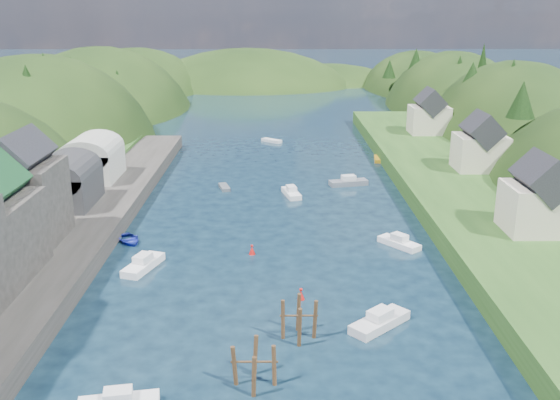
{
  "coord_description": "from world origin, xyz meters",
  "views": [
    {
      "loc": [
        -0.5,
        -39.59,
        25.07
      ],
      "look_at": [
        0.0,
        28.0,
        4.0
      ],
      "focal_mm": 40.0,
      "sensor_mm": 36.0,
      "label": 1
    }
  ],
  "objects_px": {
    "piling_cluster_far": "(299,323)",
    "channel_buoy_near": "(301,294)",
    "channel_buoy_far": "(252,250)",
    "piling_cluster_near": "(254,369)"
  },
  "relations": [
    {
      "from": "piling_cluster_near",
      "to": "channel_buoy_far",
      "type": "distance_m",
      "value": 23.75
    },
    {
      "from": "piling_cluster_near",
      "to": "channel_buoy_far",
      "type": "relative_size",
      "value": 3.24
    },
    {
      "from": "channel_buoy_near",
      "to": "channel_buoy_far",
      "type": "xyz_separation_m",
      "value": [
        -4.74,
        10.63,
        0.0
      ]
    },
    {
      "from": "piling_cluster_far",
      "to": "channel_buoy_far",
      "type": "bearing_deg",
      "value": 103.89
    },
    {
      "from": "piling_cluster_far",
      "to": "channel_buoy_near",
      "type": "height_order",
      "value": "piling_cluster_far"
    },
    {
      "from": "channel_buoy_near",
      "to": "channel_buoy_far",
      "type": "bearing_deg",
      "value": 114.04
    },
    {
      "from": "channel_buoy_far",
      "to": "piling_cluster_near",
      "type": "bearing_deg",
      "value": -87.53
    },
    {
      "from": "piling_cluster_near",
      "to": "piling_cluster_far",
      "type": "relative_size",
      "value": 0.92
    },
    {
      "from": "channel_buoy_far",
      "to": "piling_cluster_far",
      "type": "bearing_deg",
      "value": -76.11
    },
    {
      "from": "piling_cluster_far",
      "to": "channel_buoy_near",
      "type": "bearing_deg",
      "value": 86.36
    }
  ]
}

